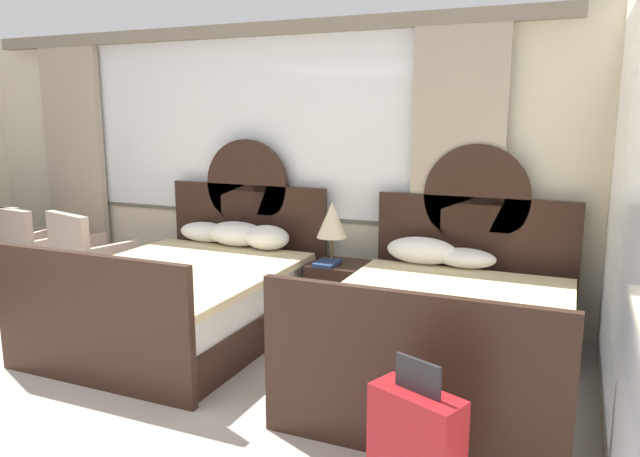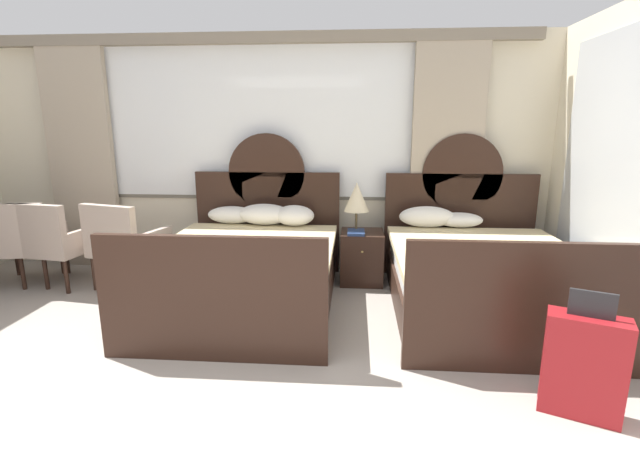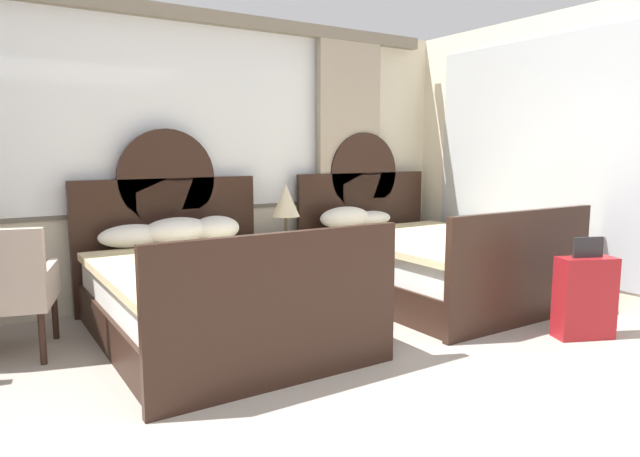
% 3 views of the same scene
% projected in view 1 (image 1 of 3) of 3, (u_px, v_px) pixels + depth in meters
% --- Properties ---
extents(wall_back_window, '(6.61, 0.22, 2.70)m').
position_uv_depth(wall_back_window, '(244.00, 155.00, 5.94)').
color(wall_back_window, beige).
rests_on(wall_back_window, ground_plane).
extents(wall_right_mirror, '(0.08, 4.39, 2.70)m').
position_uv_depth(wall_right_mirror, '(640.00, 227.00, 2.71)').
color(wall_right_mirror, beige).
rests_on(wall_right_mirror, ground_plane).
extents(bed_near_window, '(1.68, 2.20, 1.61)m').
position_uv_depth(bed_near_window, '(190.00, 293.00, 5.08)').
color(bed_near_window, black).
rests_on(bed_near_window, ground_plane).
extents(bed_near_mirror, '(1.68, 2.20, 1.61)m').
position_uv_depth(bed_near_mirror, '(447.00, 331.00, 4.22)').
color(bed_near_mirror, black).
rests_on(bed_near_mirror, ground_plane).
extents(nightstand_between_beds, '(0.46, 0.48, 0.57)m').
position_uv_depth(nightstand_between_beds, '(338.00, 295.00, 5.26)').
color(nightstand_between_beds, black).
rests_on(nightstand_between_beds, ground_plane).
extents(table_lamp_on_nightstand, '(0.27, 0.27, 0.54)m').
position_uv_depth(table_lamp_on_nightstand, '(332.00, 221.00, 5.18)').
color(table_lamp_on_nightstand, brown).
rests_on(table_lamp_on_nightstand, nightstand_between_beds).
extents(book_on_nightstand, '(0.18, 0.26, 0.03)m').
position_uv_depth(book_on_nightstand, '(327.00, 263.00, 5.15)').
color(book_on_nightstand, navy).
rests_on(book_on_nightstand, nightstand_between_beds).
extents(armchair_by_window_left, '(0.79, 0.79, 0.92)m').
position_uv_depth(armchair_by_window_left, '(88.00, 253.00, 5.86)').
color(armchair_by_window_left, '#B29E8E').
rests_on(armchair_by_window_left, ground_plane).
extents(armchair_by_window_centre, '(0.72, 0.72, 0.92)m').
position_uv_depth(armchair_by_window_centre, '(30.00, 246.00, 6.16)').
color(armchair_by_window_centre, '#B29E8E').
rests_on(armchair_by_window_centre, ground_plane).
extents(armchair_by_window_right, '(0.76, 0.76, 0.92)m').
position_uv_depth(armchair_by_window_right, '(6.00, 244.00, 6.29)').
color(armchair_by_window_right, '#B29E8E').
rests_on(armchair_by_window_right, ground_plane).
extents(suitcase_on_floor, '(0.47, 0.34, 0.78)m').
position_uv_depth(suitcase_on_floor, '(415.00, 454.00, 2.75)').
color(suitcase_on_floor, maroon).
rests_on(suitcase_on_floor, ground_plane).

